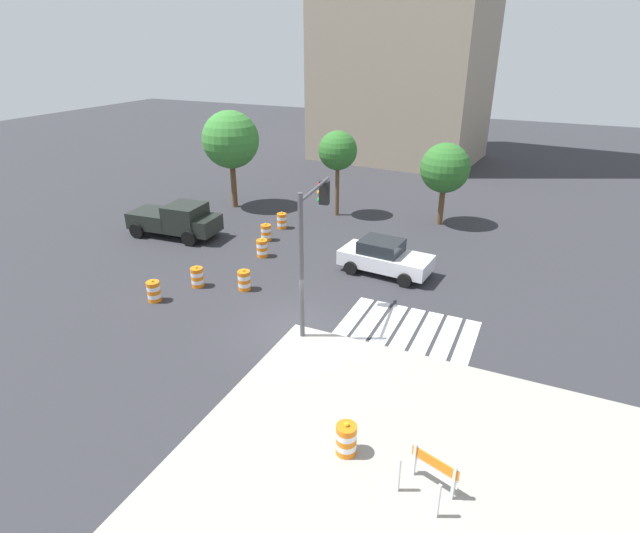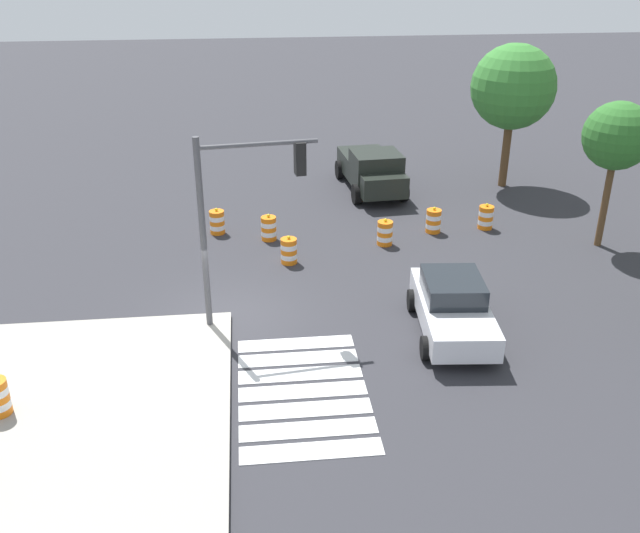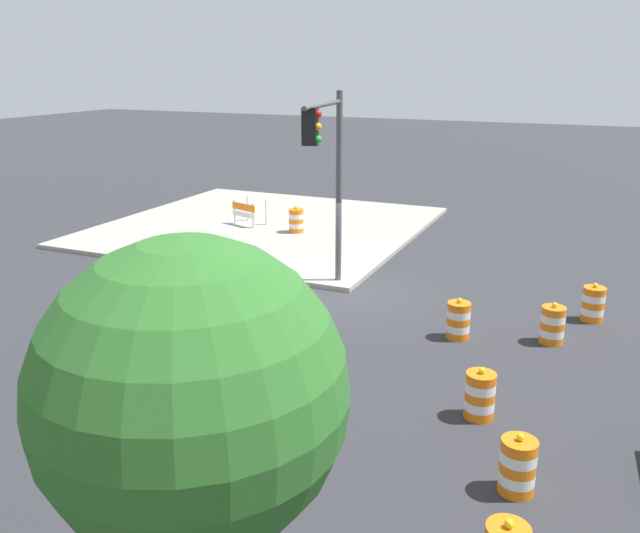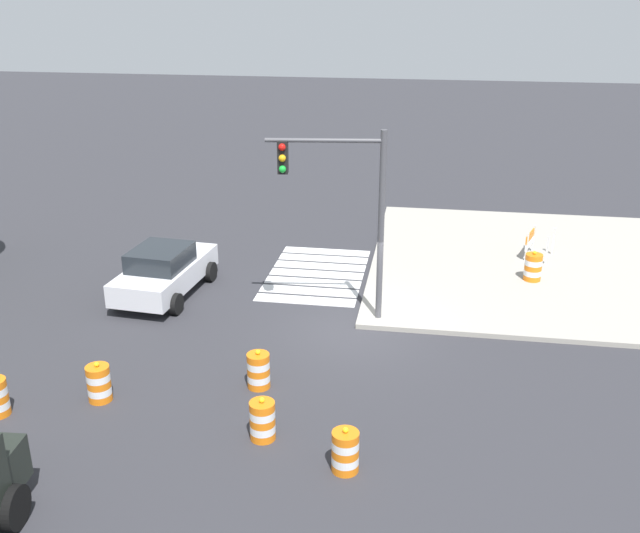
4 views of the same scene
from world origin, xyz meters
name	(u,v)px [view 1 (image 1 of 4)]	position (x,y,z in m)	size (l,w,h in m)	color
ground_plane	(296,328)	(0.00, 0.00, 0.00)	(120.00, 120.00, 0.00)	#2D2D33
sidewalk_corner	(401,493)	(6.00, -6.00, 0.07)	(12.00, 12.00, 0.15)	#9E998E
crosswalk_stripes	(408,328)	(4.00, 1.80, 0.01)	(5.10, 3.20, 0.02)	silver
sports_car	(384,257)	(1.54, 6.28, 0.81)	(4.45, 2.43, 1.63)	silver
pickup_truck	(178,220)	(-10.53, 6.12, 0.97)	(5.28, 2.65, 1.92)	black
traffic_barrel_near_corner	(262,248)	(-4.77, 5.57, 0.45)	(0.56, 0.56, 1.02)	orange
traffic_barrel_crosswalk_end	(154,291)	(-6.50, -0.53, 0.45)	(0.56, 0.56, 1.02)	orange
traffic_barrel_median_near	(197,277)	(-5.67, 1.38, 0.45)	(0.56, 0.56, 1.02)	orange
traffic_barrel_median_far	(244,280)	(-3.57, 1.98, 0.45)	(0.56, 0.56, 1.02)	orange
traffic_barrel_far_curb	(282,221)	(-5.87, 9.72, 0.45)	(0.56, 0.56, 1.02)	orange
traffic_barrel_lane_center	(266,233)	(-5.73, 7.63, 0.45)	(0.56, 0.56, 1.02)	orange
traffic_barrel_on_sidewalk	(346,439)	(4.28, -5.37, 0.60)	(0.56, 0.56, 1.02)	orange
construction_barricade	(431,472)	(6.60, -5.66, 0.72)	(1.42, 1.13, 1.00)	silver
traffic_light_pole	(311,231)	(0.45, 0.53, 3.91)	(0.71, 3.27, 5.50)	#4C4C51
street_tree_streetside_near	(338,151)	(-3.88, 13.32, 4.04)	(2.35, 2.35, 5.25)	brown
street_tree_streetside_mid	(445,168)	(2.43, 14.34, 3.39)	(2.87, 2.87, 4.85)	brown
street_tree_streetside_far	(231,140)	(-10.70, 12.10, 4.38)	(3.60, 3.60, 6.20)	brown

